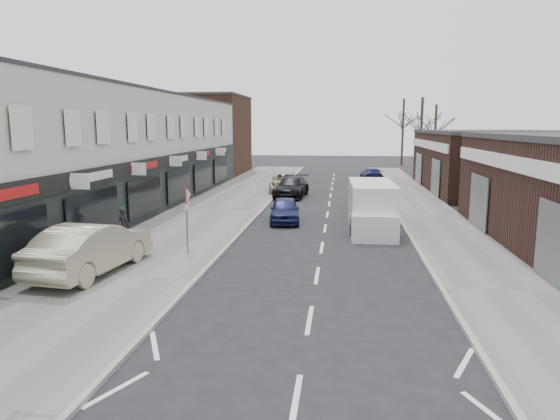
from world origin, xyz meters
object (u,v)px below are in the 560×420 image
(white_van, at_px, (372,208))
(parked_car_right_c, at_px, (372,175))
(warning_sign, at_px, (187,201))
(parked_car_left_b, at_px, (292,187))
(parked_car_left_a, at_px, (285,210))
(parked_car_right_b, at_px, (364,196))
(parked_car_right_a, at_px, (365,200))
(pedestrian, at_px, (124,225))
(sedan_on_pavement, at_px, (91,248))
(parked_car_left_c, at_px, (287,183))

(white_van, xyz_separation_m, parked_car_right_c, (1.23, 21.66, -0.46))
(warning_sign, height_order, parked_car_left_b, warning_sign)
(parked_car_left_a, relative_size, parked_car_right_b, 1.02)
(parked_car_left_b, height_order, parked_car_right_c, parked_car_left_b)
(parked_car_right_a, bearing_deg, parked_car_right_b, -94.17)
(white_van, relative_size, pedestrian, 3.81)
(sedan_on_pavement, relative_size, pedestrian, 3.31)
(parked_car_right_b, distance_m, parked_car_right_c, 14.21)
(parked_car_left_a, bearing_deg, white_van, -23.74)
(parked_car_right_a, height_order, parked_car_right_c, parked_car_right_a)
(white_van, relative_size, parked_car_left_c, 1.13)
(parked_car_left_a, relative_size, parked_car_right_a, 0.87)
(parked_car_left_b, bearing_deg, parked_car_right_a, -44.83)
(parked_car_left_b, relative_size, parked_car_left_c, 0.94)
(white_van, xyz_separation_m, parked_car_right_a, (-0.07, 5.11, -0.37))
(sedan_on_pavement, xyz_separation_m, parked_car_left_b, (4.82, 19.90, -0.25))
(parked_car_right_b, bearing_deg, parked_car_left_a, 57.62)
(parked_car_left_a, height_order, parked_car_right_a, parked_car_right_a)
(parked_car_left_c, distance_m, parked_car_right_b, 8.01)
(parked_car_right_b, bearing_deg, pedestrian, 53.09)
(pedestrian, bearing_deg, parked_car_left_a, -111.41)
(sedan_on_pavement, height_order, parked_car_right_a, sedan_on_pavement)
(parked_car_right_a, bearing_deg, parked_car_left_a, 35.68)
(pedestrian, relative_size, parked_car_left_c, 0.30)
(sedan_on_pavement, bearing_deg, pedestrian, -74.11)
(sedan_on_pavement, distance_m, parked_car_right_c, 32.60)
(white_van, xyz_separation_m, parked_car_left_c, (-5.67, 13.24, -0.36))
(warning_sign, height_order, parked_car_right_a, warning_sign)
(warning_sign, xyz_separation_m, parked_car_right_a, (7.36, 11.13, -1.48))
(white_van, bearing_deg, parked_car_right_b, 89.00)
(parked_car_left_c, bearing_deg, white_van, -71.02)
(parked_car_right_c, bearing_deg, sedan_on_pavement, 66.06)
(parked_car_right_c, bearing_deg, parked_car_left_c, 46.66)
(parked_car_left_b, distance_m, parked_car_right_c, 12.45)
(warning_sign, bearing_deg, parked_car_right_c, 72.63)
(sedan_on_pavement, bearing_deg, parked_car_left_b, -97.49)
(sedan_on_pavement, relative_size, parked_car_right_b, 1.39)
(parked_car_left_b, relative_size, parked_car_right_a, 1.14)
(parked_car_left_b, bearing_deg, parked_car_right_b, -29.84)
(parked_car_left_a, height_order, parked_car_left_c, parked_car_left_c)
(white_van, bearing_deg, sedan_on_pavement, -139.24)
(sedan_on_pavement, distance_m, parked_car_left_b, 20.48)
(parked_car_left_b, bearing_deg, parked_car_right_c, 64.12)
(warning_sign, xyz_separation_m, parked_car_left_c, (1.76, 19.26, -1.46))
(parked_car_left_c, height_order, parked_car_right_a, parked_car_left_c)
(parked_car_left_a, bearing_deg, pedestrian, -140.23)
(warning_sign, xyz_separation_m, sedan_on_pavement, (-2.46, -2.97, -1.22))
(white_van, bearing_deg, parked_car_right_c, 85.23)
(white_van, height_order, pedestrian, white_van)
(parked_car_left_a, distance_m, parked_car_left_c, 11.86)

